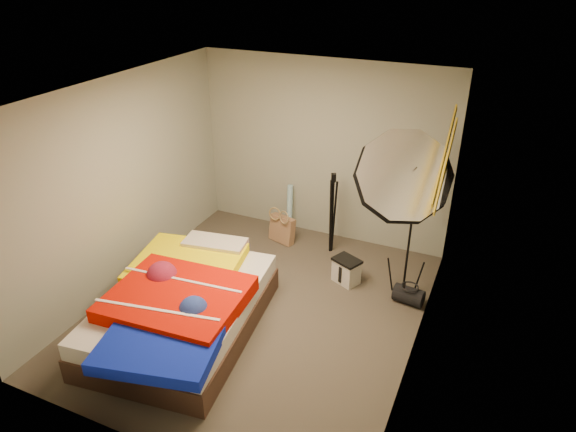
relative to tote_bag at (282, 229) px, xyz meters
The scene contains 15 objects.
floor 1.60m from the tote_bag, 75.22° to the right, with size 4.00×4.00×0.00m, color #4C4439.
ceiling 2.80m from the tote_bag, 75.22° to the right, with size 4.00×4.00×0.00m, color silver.
wall_back 1.23m from the tote_bag, 49.03° to the left, with size 3.50×3.50×0.00m, color gray.
wall_front 3.71m from the tote_bag, 83.47° to the right, with size 3.50×3.50×0.00m, color gray.
wall_left 2.30m from the tote_bag, 131.25° to the right, with size 4.00×4.00×0.00m, color gray.
wall_right 2.85m from the tote_bag, 35.45° to the right, with size 4.00×4.00×0.00m, color gray.
tote_bag is the anchor object (origin of this frame).
wrapping_roll 0.35m from the tote_bag, 94.44° to the left, with size 0.08×0.08×0.71m, color #459CBC.
camera_case 1.29m from the tote_bag, 27.53° to the right, with size 0.30×0.22×0.30m, color beige.
duffel_bag 2.07m from the tote_bag, 20.05° to the right, with size 0.21×0.21×0.34m, color black.
wall_stripe_upper 2.92m from the tote_bag, 23.63° to the right, with size 0.02×1.10×0.10m, color gold.
wall_stripe_lower 2.73m from the tote_bag, 17.76° to the right, with size 0.02×1.10×0.10m, color gold.
bed 2.19m from the tote_bag, 94.61° to the right, with size 1.79×2.42×0.62m.
photo_umbrella 2.31m from the tote_bag, 22.54° to the right, with size 1.14×1.03×2.17m.
camera_tripod 0.85m from the tote_bag, ahead, with size 0.08×0.08×1.14m.
Camera 1 is at (2.24, -4.20, 3.68)m, focal length 32.00 mm.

